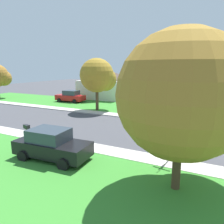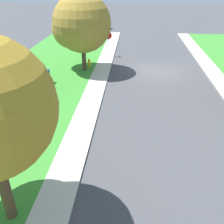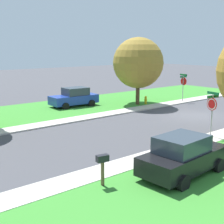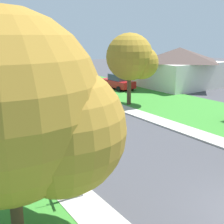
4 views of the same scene
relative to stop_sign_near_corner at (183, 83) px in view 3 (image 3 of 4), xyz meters
The scene contains 12 objects.
ground_plane 6.64m from the stop_sign_near_corner, 136.27° to the left, with size 120.00×120.00×0.00m, color #424247.
sidewalk_east 16.51m from the stop_sign_near_corner, 89.66° to the left, with size 1.40×56.00×0.10m, color #B7B2A8.
lawn_east 17.19m from the stop_sign_near_corner, 73.70° to the left, with size 8.00×56.00×0.08m, color #38842D.
sidewalk_west 18.95m from the stop_sign_near_corner, 119.56° to the left, with size 1.40×56.00×0.10m, color #B7B2A8.
lawn_west 21.65m from the stop_sign_near_corner, 130.49° to the left, with size 8.00×56.00×0.08m, color #38842D.
stop_sign_near_corner is the anchor object (origin of this frame).
stop_sign_far_corner 12.77m from the stop_sign_near_corner, 135.37° to the left, with size 0.91×0.91×2.77m.
car_black_kerbside_mid 19.00m from the stop_sign_near_corner, 128.09° to the left, with size 2.24×4.40×1.76m.
car_blue_far_down_street 10.76m from the stop_sign_near_corner, 64.18° to the left, with size 2.23×4.40×1.76m.
tree_corner_large 5.21m from the stop_sign_near_corner, 67.69° to the left, with size 4.96×4.62×6.23m.
fire_hydrant 4.34m from the stop_sign_near_corner, 71.74° to the left, with size 0.38×0.22×0.83m.
mailbox 21.05m from the stop_sign_near_corner, 119.77° to the left, with size 0.33×0.52×1.31m.
Camera 3 is at (-15.08, 21.07, 5.36)m, focal length 51.77 mm.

